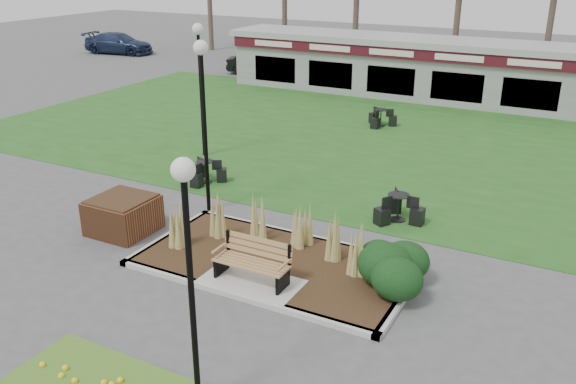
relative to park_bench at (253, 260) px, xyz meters
The scene contains 15 objects.
ground 0.64m from the park_bench, 90.00° to the right, with size 100.00×100.00×0.00m, color #515154.
lawn 11.77m from the park_bench, 90.00° to the left, with size 34.00×16.00×0.02m, color #22551B.
planting_bed 1.70m from the park_bench, 40.83° to the left, with size 6.75×3.40×1.27m.
park_bench is the anchor object (origin of this frame).
brick_planter 4.47m from the park_bench, behind, with size 1.50×1.50×0.95m.
food_pavilion 19.73m from the park_bench, 90.00° to the left, with size 24.60×3.40×2.90m.
lamp_post_near_left 4.66m from the park_bench, 72.14° to the right, with size 0.35×0.35×4.23m.
lamp_post_mid_left 5.24m from the park_bench, 137.77° to the left, with size 0.39×0.39×4.73m.
lamp_post_far_left 9.77m from the park_bench, 131.83° to the left, with size 0.38×0.38×4.62m.
bistro_set_a 5.06m from the park_bench, 70.21° to the left, with size 1.24×1.40×0.74m.
bistro_set_b 6.63m from the park_bench, 134.18° to the left, with size 1.30×1.15×0.69m.
bistro_set_c 13.83m from the park_bench, 98.35° to the left, with size 1.30×1.19×0.69m.
car_silver 30.06m from the park_bench, 117.13° to the left, with size 1.72×4.27×1.45m, color #B1B1B6.
car_black 24.82m from the park_bench, 120.10° to the left, with size 1.33×3.83×1.26m, color black.
car_blue 34.32m from the park_bench, 137.14° to the left, with size 2.03×4.98×1.45m, color navy.
Camera 1 is at (6.16, -9.78, 6.85)m, focal length 38.00 mm.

